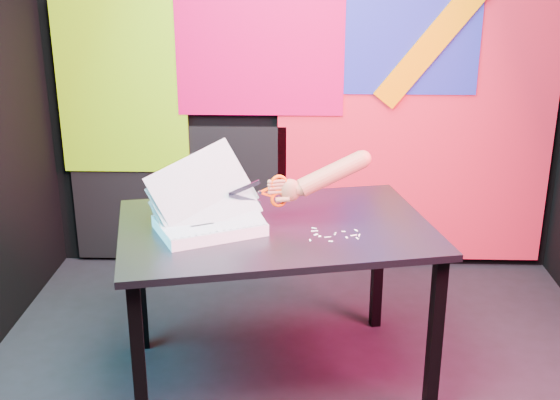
{
  "coord_description": "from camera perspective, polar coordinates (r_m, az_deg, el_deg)",
  "views": [
    {
      "loc": [
        -0.0,
        -2.53,
        1.85
      ],
      "look_at": [
        -0.09,
        0.21,
        0.87
      ],
      "focal_mm": 45.0,
      "sensor_mm": 36.0,
      "label": 1
    }
  ],
  "objects": [
    {
      "name": "backdrop",
      "position": [
        4.09,
        2.79,
        7.02
      ],
      "size": [
        2.88,
        0.05,
        2.08
      ],
      "color": "red",
      "rests_on": "ground"
    },
    {
      "name": "printout_stack",
      "position": [
        2.91,
        -5.8,
        -1.89
      ],
      "size": [
        0.51,
        0.45,
        0.38
      ],
      "rotation": [
        0.0,
        0.0,
        0.46
      ],
      "color": "white",
      "rests_on": "work_table"
    },
    {
      "name": "scissors",
      "position": [
        2.95,
        -0.43,
        0.71
      ],
      "size": [
        0.25,
        0.07,
        0.14
      ],
      "rotation": [
        0.0,
        0.0,
        0.26
      ],
      "color": "#B5B6D8",
      "rests_on": "printout_stack"
    },
    {
      "name": "room",
      "position": [
        2.58,
        1.96,
        8.5
      ],
      "size": [
        3.01,
        3.01,
        2.71
      ],
      "color": "black",
      "rests_on": "ground"
    },
    {
      "name": "paper_clippings",
      "position": [
        2.88,
        4.42,
        -2.83
      ],
      "size": [
        0.21,
        0.15,
        0.0
      ],
      "color": "white",
      "rests_on": "work_table"
    },
    {
      "name": "work_table",
      "position": [
        3.0,
        -0.37,
        -3.47
      ],
      "size": [
        1.46,
        1.13,
        0.75
      ],
      "rotation": [
        0.0,
        0.0,
        0.22
      ],
      "color": "black",
      "rests_on": "ground"
    },
    {
      "name": "hand_forearm",
      "position": [
        2.99,
        3.67,
        1.95
      ],
      "size": [
        0.43,
        0.16,
        0.2
      ],
      "rotation": [
        0.0,
        0.0,
        0.26
      ],
      "color": "#9E5644",
      "rests_on": "work_table"
    }
  ]
}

